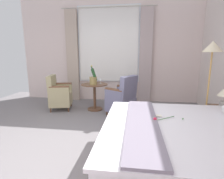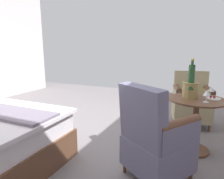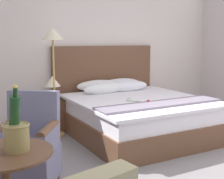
% 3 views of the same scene
% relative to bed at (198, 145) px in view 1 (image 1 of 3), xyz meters
% --- Properties ---
extents(ground_plane, '(7.24, 7.24, 0.00)m').
position_rel_bed_xyz_m(ground_plane, '(-0.42, -1.62, -0.35)').
color(ground_plane, slate).
extents(wall_window_side, '(0.27, 5.50, 3.09)m').
position_rel_bed_xyz_m(wall_window_side, '(-3.34, -1.62, 1.20)').
color(wall_window_side, silver).
rests_on(wall_window_side, ground).
extents(bed, '(1.98, 2.22, 1.37)m').
position_rel_bed_xyz_m(bed, '(0.00, 0.00, 0.00)').
color(bed, brown).
rests_on(bed, ground).
extents(nightstand, '(0.49, 0.37, 0.53)m').
position_rel_bed_xyz_m(nightstand, '(-1.07, 0.76, -0.08)').
color(nightstand, brown).
rests_on(nightstand, ground).
extents(floor_lamp_brass, '(0.33, 0.33, 1.66)m').
position_rel_bed_xyz_m(floor_lamp_brass, '(-1.13, 0.49, 1.03)').
color(floor_lamp_brass, tan).
rests_on(floor_lamp_brass, ground).
extents(side_table_round, '(0.69, 0.69, 0.69)m').
position_rel_bed_xyz_m(side_table_round, '(-2.25, -1.83, 0.09)').
color(side_table_round, brown).
rests_on(side_table_round, ground).
extents(champagne_bucket, '(0.20, 0.20, 0.49)m').
position_rel_bed_xyz_m(champagne_bucket, '(-2.17, -1.84, 0.48)').
color(champagne_bucket, '#95834C').
rests_on(champagne_bucket, side_table_round).
extents(wine_glass_near_bucket, '(0.08, 0.08, 0.14)m').
position_rel_bed_xyz_m(wine_glass_near_bucket, '(-2.35, -1.69, 0.44)').
color(wine_glass_near_bucket, white).
rests_on(wine_glass_near_bucket, side_table_round).
extents(wine_glass_near_edge, '(0.08, 0.08, 0.15)m').
position_rel_bed_xyz_m(wine_glass_near_edge, '(-2.40, -1.92, 0.45)').
color(wine_glass_near_edge, white).
rests_on(wine_glass_near_edge, side_table_round).
extents(snack_plate, '(0.16, 0.16, 0.04)m').
position_rel_bed_xyz_m(snack_plate, '(-2.43, -1.90, 0.35)').
color(snack_plate, white).
rests_on(snack_plate, side_table_round).
extents(armchair_by_window, '(0.77, 0.78, 0.97)m').
position_rel_bed_xyz_m(armchair_by_window, '(-1.91, -1.08, 0.06)').
color(armchair_by_window, brown).
rests_on(armchair_by_window, ground).
extents(armchair_facing_bed, '(0.68, 0.65, 0.91)m').
position_rel_bed_xyz_m(armchair_facing_bed, '(-2.16, -2.76, 0.06)').
color(armchair_facing_bed, brown).
rests_on(armchair_facing_bed, ground).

